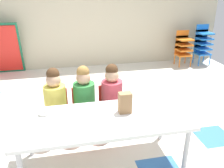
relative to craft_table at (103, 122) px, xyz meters
The scene contains 12 objects.
ground_plane 0.84m from the craft_table, 80.71° to the left, with size 6.56×5.51×0.02m.
back_wall 3.47m from the craft_table, 88.25° to the left, with size 6.56×0.10×2.42m, color beige.
craft_table is the anchor object (origin of this frame).
seated_child_near_camera 0.76m from the craft_table, 128.41° to the left, with size 0.32×0.31×0.92m.
seated_child_middle_seat 0.61m from the craft_table, 102.20° to the left, with size 0.32×0.32×0.92m.
seated_child_far_right 0.63m from the craft_table, 70.18° to the left, with size 0.32×0.31×0.92m.
kid_chair_orange_stack 3.82m from the craft_table, 50.94° to the left, with size 0.32×0.30×0.80m.
kid_chair_blue_stack 4.15m from the craft_table, 45.68° to the left, with size 0.32×0.30×0.92m.
paper_bag_brown 0.29m from the craft_table, 15.19° to the left, with size 0.13×0.09×0.22m, color #9E754C.
paper_plate_near_edge 0.61m from the craft_table, 163.00° to the left, with size 0.18×0.18×0.01m, color white.
paper_plate_center_table 0.20m from the craft_table, 120.21° to the right, with size 0.18×0.18×0.01m, color white.
donut_powdered_on_plate 0.61m from the craft_table, 163.00° to the left, with size 0.12×0.12×0.03m, color white.
Camera 1 is at (-0.45, -2.70, 1.81)m, focal length 38.69 mm.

